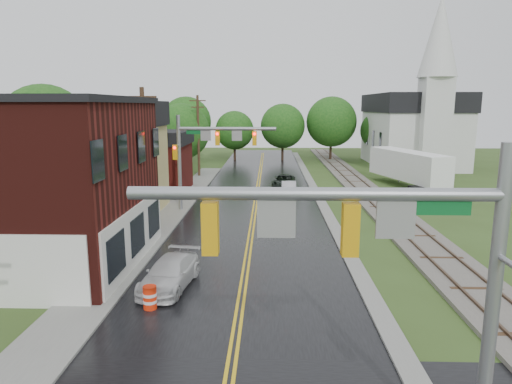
{
  "coord_description": "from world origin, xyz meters",
  "views": [
    {
      "loc": [
        1.14,
        -6.63,
        7.87
      ],
      "look_at": [
        0.45,
        16.38,
        3.5
      ],
      "focal_mm": 32.0,
      "sensor_mm": 36.0,
      "label": 1
    }
  ],
  "objects_px": {
    "church": "(415,122)",
    "suv_dark": "(284,181)",
    "traffic_signal_near": "(388,256)",
    "utility_pole_b": "(145,156)",
    "utility_pole_c": "(198,134)",
    "pickup_white": "(170,274)",
    "traffic_signal_far": "(207,145)",
    "tree_left_e": "(183,133)",
    "construction_barrel": "(150,298)",
    "sedan_silver": "(289,189)",
    "tree_left_c": "(124,139)",
    "semi_trailer": "(408,166)",
    "tree_left_b": "(47,131)"
  },
  "relations": [
    {
      "from": "traffic_signal_near",
      "to": "utility_pole_b",
      "type": "height_order",
      "value": "utility_pole_b"
    },
    {
      "from": "suv_dark",
      "to": "utility_pole_c",
      "type": "bearing_deg",
      "value": 149.4
    },
    {
      "from": "tree_left_e",
      "to": "sedan_silver",
      "type": "xyz_separation_m",
      "value": [
        11.71,
        -12.58,
        -4.21
      ]
    },
    {
      "from": "tree_left_b",
      "to": "pickup_white",
      "type": "bearing_deg",
      "value": -53.4
    },
    {
      "from": "church",
      "to": "tree_left_b",
      "type": "xyz_separation_m",
      "value": [
        -37.85,
        -21.84,
        -0.12
      ]
    },
    {
      "from": "church",
      "to": "suv_dark",
      "type": "distance_m",
      "value": 24.66
    },
    {
      "from": "traffic_signal_far",
      "to": "tree_left_e",
      "type": "relative_size",
      "value": 0.9
    },
    {
      "from": "suv_dark",
      "to": "church",
      "type": "bearing_deg",
      "value": 49.24
    },
    {
      "from": "tree_left_b",
      "to": "sedan_silver",
      "type": "relative_size",
      "value": 2.64
    },
    {
      "from": "traffic_signal_far",
      "to": "tree_left_e",
      "type": "height_order",
      "value": "tree_left_e"
    },
    {
      "from": "traffic_signal_far",
      "to": "church",
      "type": "bearing_deg",
      "value": 48.73
    },
    {
      "from": "tree_left_e",
      "to": "pickup_white",
      "type": "height_order",
      "value": "tree_left_e"
    },
    {
      "from": "tree_left_c",
      "to": "semi_trailer",
      "type": "xyz_separation_m",
      "value": [
        28.46,
        -2.05,
        -2.39
      ]
    },
    {
      "from": "traffic_signal_near",
      "to": "construction_barrel",
      "type": "height_order",
      "value": "traffic_signal_near"
    },
    {
      "from": "traffic_signal_near",
      "to": "tree_left_b",
      "type": "bearing_deg",
      "value": 125.49
    },
    {
      "from": "church",
      "to": "traffic_signal_far",
      "type": "height_order",
      "value": "church"
    },
    {
      "from": "church",
      "to": "traffic_signal_near",
      "type": "bearing_deg",
      "value": -107.72
    },
    {
      "from": "utility_pole_b",
      "to": "semi_trailer",
      "type": "xyz_separation_m",
      "value": [
        21.41,
        15.84,
        -2.6
      ]
    },
    {
      "from": "utility_pole_b",
      "to": "construction_barrel",
      "type": "distance_m",
      "value": 13.15
    },
    {
      "from": "tree_left_e",
      "to": "pickup_white",
      "type": "distance_m",
      "value": 34.44
    },
    {
      "from": "tree_left_b",
      "to": "traffic_signal_near",
      "type": "bearing_deg",
      "value": -54.51
    },
    {
      "from": "traffic_signal_far",
      "to": "sedan_silver",
      "type": "distance_m",
      "value": 9.95
    },
    {
      "from": "church",
      "to": "sedan_silver",
      "type": "relative_size",
      "value": 5.45
    },
    {
      "from": "utility_pole_c",
      "to": "pickup_white",
      "type": "relative_size",
      "value": 2.04
    },
    {
      "from": "church",
      "to": "construction_barrel",
      "type": "distance_m",
      "value": 49.95
    },
    {
      "from": "utility_pole_b",
      "to": "construction_barrel",
      "type": "xyz_separation_m",
      "value": [
        3.28,
        -12.0,
        -4.25
      ]
    },
    {
      "from": "semi_trailer",
      "to": "utility_pole_b",
      "type": "bearing_deg",
      "value": -143.49
    },
    {
      "from": "tree_left_b",
      "to": "suv_dark",
      "type": "height_order",
      "value": "tree_left_b"
    },
    {
      "from": "church",
      "to": "utility_pole_b",
      "type": "height_order",
      "value": "church"
    },
    {
      "from": "tree_left_b",
      "to": "semi_trailer",
      "type": "bearing_deg",
      "value": 10.38
    },
    {
      "from": "tree_left_c",
      "to": "semi_trailer",
      "type": "relative_size",
      "value": 0.69
    },
    {
      "from": "construction_barrel",
      "to": "church",
      "type": "bearing_deg",
      "value": 61.73
    },
    {
      "from": "traffic_signal_near",
      "to": "utility_pole_b",
      "type": "distance_m",
      "value": 22.49
    },
    {
      "from": "construction_barrel",
      "to": "traffic_signal_near",
      "type": "bearing_deg",
      "value": -48.84
    },
    {
      "from": "traffic_signal_far",
      "to": "pickup_white",
      "type": "bearing_deg",
      "value": -88.96
    },
    {
      "from": "construction_barrel",
      "to": "tree_left_c",
      "type": "bearing_deg",
      "value": 109.06
    },
    {
      "from": "tree_left_e",
      "to": "sedan_silver",
      "type": "distance_m",
      "value": 17.7
    },
    {
      "from": "sedan_silver",
      "to": "traffic_signal_near",
      "type": "bearing_deg",
      "value": -86.21
    },
    {
      "from": "traffic_signal_far",
      "to": "sedan_silver",
      "type": "relative_size",
      "value": 2.0
    },
    {
      "from": "utility_pole_b",
      "to": "utility_pole_c",
      "type": "xyz_separation_m",
      "value": [
        0.0,
        22.0,
        0.0
      ]
    },
    {
      "from": "suv_dark",
      "to": "pickup_white",
      "type": "bearing_deg",
      "value": -97.2
    },
    {
      "from": "utility_pole_c",
      "to": "tree_left_e",
      "type": "distance_m",
      "value": 2.79
    },
    {
      "from": "tree_left_c",
      "to": "utility_pole_b",
      "type": "bearing_deg",
      "value": -68.51
    },
    {
      "from": "utility_pole_c",
      "to": "tree_left_e",
      "type": "bearing_deg",
      "value": 137.16
    },
    {
      "from": "traffic_signal_far",
      "to": "tree_left_c",
      "type": "distance_m",
      "value": 16.56
    },
    {
      "from": "utility_pole_b",
      "to": "pickup_white",
      "type": "distance_m",
      "value": 11.23
    },
    {
      "from": "utility_pole_c",
      "to": "tree_left_c",
      "type": "relative_size",
      "value": 1.18
    },
    {
      "from": "suv_dark",
      "to": "construction_barrel",
      "type": "distance_m",
      "value": 27.81
    },
    {
      "from": "tree_left_e",
      "to": "construction_barrel",
      "type": "height_order",
      "value": "tree_left_e"
    },
    {
      "from": "church",
      "to": "suv_dark",
      "type": "bearing_deg",
      "value": -136.48
    }
  ]
}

